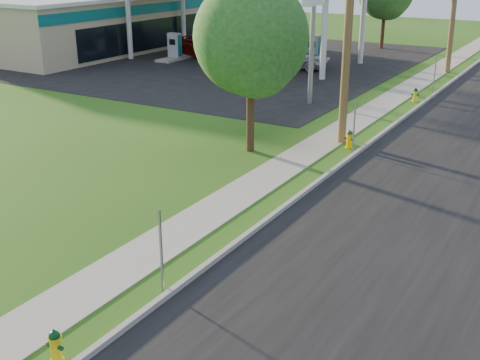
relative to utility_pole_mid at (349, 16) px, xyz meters
name	(u,v)px	position (x,y,z in m)	size (l,w,h in m)	color
road	(422,236)	(5.10, -7.00, -4.94)	(8.00, 120.00, 0.02)	black
curb	(288,204)	(1.10, -7.00, -4.88)	(0.15, 120.00, 0.15)	#9A978E
sidewalk	(238,195)	(-0.65, -7.00, -4.94)	(1.50, 120.00, 0.03)	#9B998D
forecourt	(219,59)	(-15.40, 15.00, -4.94)	(26.00, 28.00, 0.02)	black
utility_pole_mid	(349,16)	(0.00, 0.00, 0.00)	(1.40, 0.32, 9.80)	brown
sign_post_near	(161,252)	(0.85, -12.80, -3.95)	(0.05, 0.04, 2.00)	gray
sign_post_mid	(354,127)	(0.85, -1.00, -3.95)	(0.05, 0.04, 2.00)	gray
sign_post_far	(435,75)	(0.85, 11.20, -3.95)	(0.05, 0.04, 2.00)	gray
fuel_pump_nw	(175,50)	(-17.90, 13.00, -4.23)	(1.20, 3.20, 1.90)	#9A978E
fuel_pump_ne	(288,60)	(-8.90, 13.00, -4.23)	(1.20, 3.20, 1.90)	#9A978E
fuel_pump_sw	(206,43)	(-17.90, 17.00, -4.23)	(1.20, 3.20, 1.90)	#9A978E
fuel_pump_se	(313,52)	(-8.90, 17.00, -4.23)	(1.20, 3.20, 1.90)	#9A978E
convenience_store	(104,21)	(-26.38, 15.00, -2.82)	(10.40, 22.40, 4.25)	tan
tree_verge	(252,43)	(-2.52, -2.88, -0.83)	(4.22, 4.22, 6.40)	#321F14
hydrant_near	(55,346)	(0.69, -15.80, -4.61)	(0.36, 0.32, 0.70)	yellow
hydrant_mid	(349,139)	(0.54, -0.56, -4.59)	(0.38, 0.34, 0.74)	#FDB800
hydrant_far	(415,95)	(0.56, 8.70, -4.60)	(0.37, 0.33, 0.73)	yellow
car_red	(202,46)	(-17.10, 15.32, -4.18)	(2.56, 5.56, 1.54)	maroon
car_silver	(291,56)	(-9.17, 14.12, -4.14)	(1.91, 4.75, 1.62)	#A9ABB0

